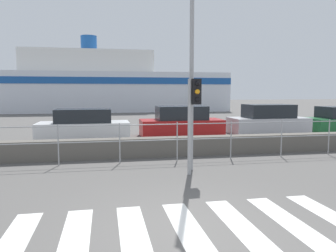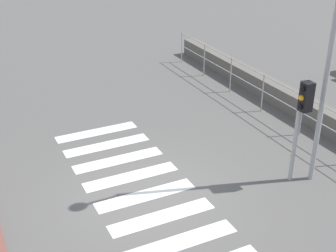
{
  "view_description": "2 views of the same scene",
  "coord_description": "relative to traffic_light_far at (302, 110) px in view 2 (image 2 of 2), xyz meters",
  "views": [
    {
      "loc": [
        -1.37,
        -5.03,
        2.26
      ],
      "look_at": [
        -0.0,
        2.0,
        1.5
      ],
      "focal_mm": 35.0,
      "sensor_mm": 36.0,
      "label": 1
    },
    {
      "loc": [
        8.27,
        -3.46,
        6.22
      ],
      "look_at": [
        -0.91,
        1.0,
        1.2
      ],
      "focal_mm": 50.0,
      "sensor_mm": 36.0,
      "label": 2
    }
  ],
  "objects": [
    {
      "name": "crosswalk",
      "position": [
        -1.48,
        -3.44,
        -1.9
      ],
      "size": [
        6.75,
        2.4,
        0.01
      ],
      "color": "silver",
      "rests_on": "ground_plane"
    },
    {
      "name": "ground_plane",
      "position": [
        -0.97,
        -3.44,
        -1.91
      ],
      "size": [
        160.0,
        160.0,
        0.0
      ],
      "primitive_type": "plane",
      "color": "#565451"
    },
    {
      "name": "streetlamp",
      "position": [
        0.07,
        0.25,
        1.98
      ],
      "size": [
        0.32,
        1.36,
        6.26
      ],
      "color": "#9EA0A3",
      "rests_on": "ground_plane"
    },
    {
      "name": "harbor_fence",
      "position": [
        -0.97,
        1.81,
        -1.08
      ],
      "size": [
        16.71,
        0.04,
        1.27
      ],
      "color": "#9EA0A3",
      "rests_on": "ground_plane"
    },
    {
      "name": "traffic_light_far",
      "position": [
        0.0,
        0.0,
        0.0
      ],
      "size": [
        0.34,
        0.32,
        2.59
      ],
      "color": "#9EA0A3",
      "rests_on": "ground_plane"
    }
  ]
}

